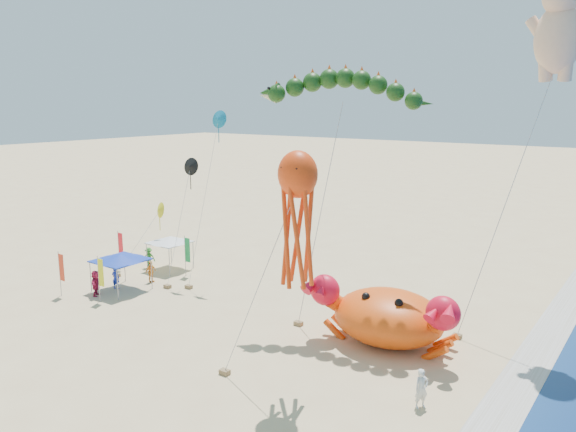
# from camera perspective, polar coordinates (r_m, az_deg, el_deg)

# --- Properties ---
(ground) EXTENTS (320.00, 320.00, 0.00)m
(ground) POSITION_cam_1_polar(r_m,az_deg,el_deg) (33.31, 0.83, -12.00)
(ground) COLOR #D1B784
(ground) RESTS_ON ground
(foam_strip) EXTENTS (320.00, 320.00, 0.00)m
(foam_strip) POSITION_cam_1_polar(r_m,az_deg,el_deg) (28.95, 21.70, -16.66)
(foam_strip) COLOR silver
(foam_strip) RESTS_ON ground
(crab_inflatable) EXTENTS (8.55, 5.57, 3.75)m
(crab_inflatable) POSITION_cam_1_polar(r_m,az_deg,el_deg) (32.14, 10.10, -9.90)
(crab_inflatable) COLOR #EF4B0C
(crab_inflatable) RESTS_ON ground
(dragon_kite) EXTENTS (9.77, 4.52, 14.84)m
(dragon_kite) POSITION_cam_1_polar(r_m,az_deg,el_deg) (32.73, 5.41, 12.27)
(dragon_kite) COLOR #14390F
(dragon_kite) RESTS_ON ground
(cherub_kite) EXTENTS (4.74, 4.61, 19.75)m
(cherub_kite) POSITION_cam_1_polar(r_m,az_deg,el_deg) (34.32, 25.82, 16.96)
(cherub_kite) COLOR #FBC099
(cherub_kite) RESTS_ON ground
(octopus_kite) EXTENTS (4.75, 2.14, 11.21)m
(octopus_kite) POSITION_cam_1_polar(r_m,az_deg,el_deg) (25.04, 0.95, 0.72)
(octopus_kite) COLOR #F53D0C
(octopus_kite) RESTS_ON ground
(canopy_blue) EXTENTS (3.55, 3.55, 2.71)m
(canopy_blue) POSITION_cam_1_polar(r_m,az_deg,el_deg) (41.74, -16.68, -4.05)
(canopy_blue) COLOR gray
(canopy_blue) RESTS_ON ground
(canopy_white) EXTENTS (3.12, 3.12, 2.71)m
(canopy_white) POSITION_cam_1_polar(r_m,az_deg,el_deg) (46.00, -11.94, -2.39)
(canopy_white) COLOR gray
(canopy_white) RESTS_ON ground
(feather_flags) EXTENTS (6.17, 8.40, 3.20)m
(feather_flags) POSITION_cam_1_polar(r_m,az_deg,el_deg) (43.03, -16.75, -4.19)
(feather_flags) COLOR gray
(feather_flags) RESTS_ON ground
(beachgoers) EXTENTS (27.47, 8.43, 1.82)m
(beachgoers) POSITION_cam_1_polar(r_m,az_deg,el_deg) (41.18, -14.18, -6.41)
(beachgoers) COLOR #277627
(beachgoers) RESTS_ON ground
(small_kites) EXTENTS (7.81, 4.96, 12.75)m
(small_kites) POSITION_cam_1_polar(r_m,az_deg,el_deg) (42.88, -10.30, 3.73)
(small_kites) COLOR black
(small_kites) RESTS_ON ground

